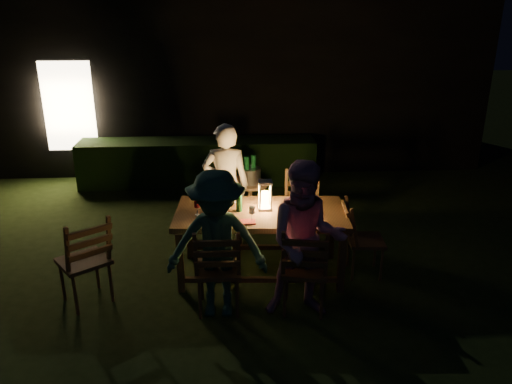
{
  "coord_description": "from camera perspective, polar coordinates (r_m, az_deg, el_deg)",
  "views": [
    {
      "loc": [
        -0.01,
        -4.95,
        3.05
      ],
      "look_at": [
        0.35,
        0.62,
        0.96
      ],
      "focal_mm": 35.0,
      "sensor_mm": 36.0,
      "label": 1
    }
  ],
  "objects": [
    {
      "name": "phone",
      "position": [
        5.53,
        -5.87,
        -3.34
      ],
      "size": [
        0.14,
        0.07,
        0.01
      ],
      "primitive_type": "cube",
      "color": "black",
      "rests_on": "dining_table"
    },
    {
      "name": "bottle_table",
      "position": [
        5.73,
        -1.95,
        -0.89
      ],
      "size": [
        0.07,
        0.07,
        0.28
      ],
      "primitive_type": "cylinder",
      "color": "#0F471E",
      "rests_on": "dining_table"
    },
    {
      "name": "wineglass_e",
      "position": [
        5.47,
        -0.47,
        -2.55
      ],
      "size": [
        0.06,
        0.06,
        0.18
      ],
      "primitive_type": null,
      "color": "silver",
      "rests_on": "dining_table"
    },
    {
      "name": "plate_far_right",
      "position": [
        6.0,
        4.82,
        -1.3
      ],
      "size": [
        0.25,
        0.25,
        0.01
      ],
      "primitive_type": "cylinder",
      "color": "white",
      "rests_on": "dining_table"
    },
    {
      "name": "plate_near_left",
      "position": [
        5.6,
        -5.08,
        -2.98
      ],
      "size": [
        0.25,
        0.25,
        0.01
      ],
      "primitive_type": "cylinder",
      "color": "white",
      "rests_on": "dining_table"
    },
    {
      "name": "chair_near_right",
      "position": [
        5.34,
        5.49,
        -10.37
      ],
      "size": [
        0.55,
        0.58,
        1.05
      ],
      "rotation": [
        0.0,
        0.0,
        -0.18
      ],
      "color": "#52311B",
      "rests_on": "ground"
    },
    {
      "name": "ice_bucket",
      "position": [
        7.07,
        -0.68,
        1.9
      ],
      "size": [
        0.3,
        0.3,
        0.22
      ],
      "primitive_type": "cylinder",
      "color": "#A5A8AD",
      "rests_on": "side_table"
    },
    {
      "name": "wineglass_a",
      "position": [
        6.01,
        -2.34,
        -0.38
      ],
      "size": [
        0.06,
        0.06,
        0.18
      ],
      "primitive_type": null,
      "color": "#59070F",
      "rests_on": "dining_table"
    },
    {
      "name": "chair_near_left",
      "position": [
        5.33,
        -4.3,
        -10.4
      ],
      "size": [
        0.47,
        0.51,
        1.05
      ],
      "rotation": [
        0.0,
        0.0,
        -0.01
      ],
      "color": "#52311B",
      "rests_on": "ground"
    },
    {
      "name": "napkin_left",
      "position": [
        5.49,
        -0.99,
        -3.42
      ],
      "size": [
        0.18,
        0.14,
        0.01
      ],
      "primitive_type": "cube",
      "color": "red",
      "rests_on": "dining_table"
    },
    {
      "name": "dining_table",
      "position": [
        5.81,
        0.54,
        -2.92
      ],
      "size": [
        2.03,
        1.1,
        0.82
      ],
      "rotation": [
        0.0,
        0.0,
        -0.06
      ],
      "color": "#52311B",
      "rests_on": "ground"
    },
    {
      "name": "person_opp_left",
      "position": [
        5.06,
        -4.49,
        -6.07
      ],
      "size": [
        1.06,
        0.65,
        1.58
      ],
      "primitive_type": "imported",
      "rotation": [
        0.0,
        0.0,
        -0.06
      ],
      "color": "#2B5745",
      "rests_on": "ground"
    },
    {
      "name": "side_table",
      "position": [
        7.14,
        -0.67,
        0.45
      ],
      "size": [
        0.51,
        0.51,
        0.68
      ],
      "color": "#855F42",
      "rests_on": "ground"
    },
    {
      "name": "bottle_bucket_a",
      "position": [
        7.02,
        -1.07,
        2.18
      ],
      "size": [
        0.07,
        0.07,
        0.32
      ],
      "primitive_type": "cylinder",
      "color": "#0F471E",
      "rests_on": "side_table"
    },
    {
      "name": "person_opp_right",
      "position": [
        5.05,
        5.77,
        -5.6
      ],
      "size": [
        0.85,
        0.68,
        1.67
      ],
      "primitive_type": "imported",
      "rotation": [
        0.0,
        0.0,
        -0.06
      ],
      "color": "#B67DA0",
      "rests_on": "ground"
    },
    {
      "name": "lantern",
      "position": [
        5.77,
        1.04,
        -0.55
      ],
      "size": [
        0.16,
        0.16,
        0.35
      ],
      "color": "white",
      "rests_on": "dining_table"
    },
    {
      "name": "chair_far_right",
      "position": [
        6.72,
        5.18,
        -3.61
      ],
      "size": [
        0.53,
        0.56,
        1.04
      ],
      "rotation": [
        0.0,
        0.0,
        3.01
      ],
      "color": "#52311B",
      "rests_on": "ground"
    },
    {
      "name": "garden_envelope",
      "position": [
        11.2,
        -3.77,
        12.9
      ],
      "size": [
        40.0,
        40.0,
        3.2
      ],
      "color": "black",
      "rests_on": "ground"
    },
    {
      "name": "chair_end",
      "position": [
        6.14,
        12.16,
        -6.69
      ],
      "size": [
        0.49,
        0.46,
        0.96
      ],
      "rotation": [
        0.0,
        0.0,
        -1.65
      ],
      "color": "#52311B",
      "rests_on": "ground"
    },
    {
      "name": "wineglass_d",
      "position": [
        5.95,
        6.51,
        -0.72
      ],
      "size": [
        0.06,
        0.06,
        0.18
      ],
      "primitive_type": null,
      "color": "#59070F",
      "rests_on": "dining_table"
    },
    {
      "name": "bottle_bucket_b",
      "position": [
        7.1,
        -0.29,
        2.4
      ],
      "size": [
        0.07,
        0.07,
        0.32
      ],
      "primitive_type": "cylinder",
      "color": "#0F471E",
      "rests_on": "side_table"
    },
    {
      "name": "plate_far_left",
      "position": [
        6.0,
        -4.74,
        -1.3
      ],
      "size": [
        0.25,
        0.25,
        0.01
      ],
      "primitive_type": "cylinder",
      "color": "white",
      "rests_on": "dining_table"
    },
    {
      "name": "napkin_right",
      "position": [
        5.54,
        6.29,
        -3.31
      ],
      "size": [
        0.18,
        0.14,
        0.01
      ],
      "primitive_type": "cube",
      "color": "red",
      "rests_on": "dining_table"
    },
    {
      "name": "wineglass_c",
      "position": [
        5.5,
        3.7,
        -2.46
      ],
      "size": [
        0.06,
        0.06,
        0.18
      ],
      "primitive_type": null,
      "color": "#59070F",
      "rests_on": "dining_table"
    },
    {
      "name": "person_house_side",
      "position": [
        6.55,
        -3.47,
        0.72
      ],
      "size": [
        0.63,
        0.44,
        1.67
      ],
      "primitive_type": "imported",
      "rotation": [
        0.0,
        0.0,
        3.08
      ],
      "color": "white",
      "rests_on": "ground"
    },
    {
      "name": "chair_far_left",
      "position": [
        6.71,
        -3.41,
        -3.85
      ],
      "size": [
        0.45,
        0.48,
        0.95
      ],
      "rotation": [
        0.0,
        0.0,
        3.21
      ],
      "color": "#52311B",
      "rests_on": "ground"
    },
    {
      "name": "chair_spare",
      "position": [
        5.74,
        -18.82,
        -9.01
      ],
      "size": [
        0.69,
        0.7,
        1.08
      ],
      "rotation": [
        0.0,
        0.0,
        0.63
      ],
      "color": "#52311B",
      "rests_on": "ground"
    },
    {
      "name": "wineglass_b",
      "position": [
        5.68,
        -6.73,
        -1.82
      ],
      "size": [
        0.06,
        0.06,
        0.18
      ],
      "primitive_type": null,
      "color": "#59070F",
      "rests_on": "dining_table"
    },
    {
      "name": "plate_near_right",
      "position": [
        5.6,
        5.18,
        -2.97
      ],
      "size": [
        0.25,
        0.25,
        0.01
      ],
      "primitive_type": "cylinder",
      "color": "white",
      "rests_on": "dining_table"
    }
  ]
}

